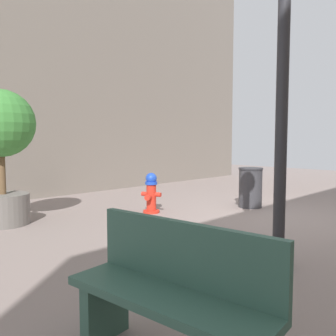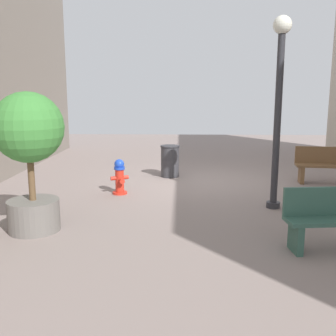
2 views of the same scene
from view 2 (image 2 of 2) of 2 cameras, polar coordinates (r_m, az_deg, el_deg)
The scene contains 7 objects.
ground_plane at distance 10.72m, azimuth 5.26°, elevation -1.94°, with size 23.40×23.40×0.00m, color gray.
fire_hydrant at distance 9.38m, azimuth -6.93°, elevation -1.25°, with size 0.42×0.40×0.83m.
bench_near at distance 11.19m, azimuth 21.72°, elevation 0.44°, with size 1.62×0.62×0.95m.
bench_far at distance 6.57m, azimuth 22.55°, elevation -6.71°, with size 1.52×0.60×0.95m.
planter_tree at distance 7.06m, azimuth -19.21°, elevation 2.99°, with size 1.18×1.18×2.38m.
street_lamp at distance 8.28m, azimuth 15.57°, elevation 10.45°, with size 0.36×0.36×3.80m.
trash_bin at distance 11.20m, azimuth 0.29°, elevation 1.00°, with size 0.53×0.53×0.89m.
Camera 2 is at (0.64, 10.43, 2.38)m, focal length 42.65 mm.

